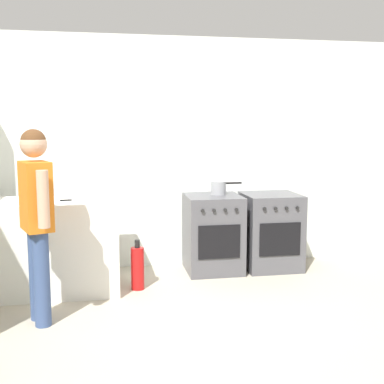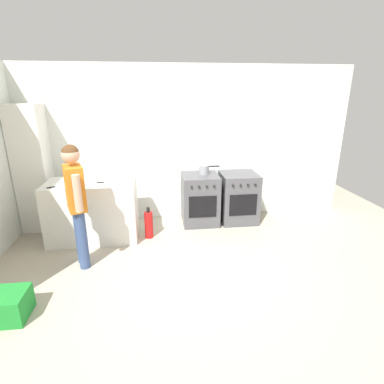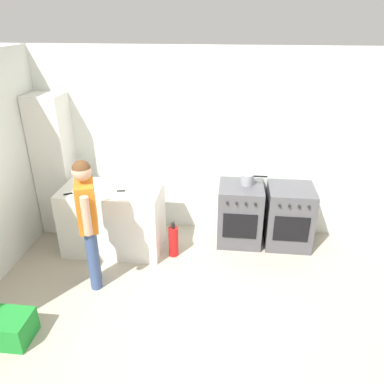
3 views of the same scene
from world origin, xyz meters
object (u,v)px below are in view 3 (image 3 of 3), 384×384
Objects in this scene: knife_utility at (73,193)px; pot at (247,179)px; larder_cabinet at (55,165)px; knife_bread at (129,191)px; fire_extinguisher at (173,241)px; person at (88,215)px; recycling_crate_lower at (5,328)px; oven_right at (289,216)px; oven_left at (240,214)px.

pot is at bearing 16.08° from knife_utility.
pot is 0.17× the size of larder_cabinet.
knife_bread reaches higher than fire_extinguisher.
larder_cabinet reaches higher than knife_bread.
person is at bearing -54.59° from knife_utility.
pot is 2.73m from larder_cabinet.
pot is 0.22× the size of person.
person is 1.36m from recycling_crate_lower.
oven_right is 0.42× the size of larder_cabinet.
larder_cabinet is (-3.32, 0.10, 0.57)m from oven_right.
person is (-2.38, -1.16, 0.51)m from oven_right.
oven_left is at bearing -180.00° from oven_right.
larder_cabinet is at bearing 98.82° from recycling_crate_lower.
knife_bread is at bearing -163.57° from oven_left.
knife_utility is at bearing -163.92° from pot.
pot is 3.31m from recycling_crate_lower.
oven_right is 0.78m from pot.
pot is at bearing 17.83° from knife_bread.
person reaches higher than knife_bread.
person is at bearing -110.38° from knife_bread.
oven_right is at bearing 11.36° from knife_bread.
person is 0.79× the size of larder_cabinet.
knife_utility is at bearing -52.17° from larder_cabinet.
pot is at bearing 34.42° from person.
fire_extinguisher is (-1.54, -0.48, -0.21)m from oven_right.
fire_extinguisher is (-0.87, -0.48, -0.21)m from oven_left.
oven_right is at bearing 11.56° from knife_utility.
person is 1.30m from fire_extinguisher.
oven_right is (0.67, 0.00, 0.00)m from oven_left.
person is (-1.78, -1.22, 0.01)m from pot.
oven_right is 2.43× the size of knife_bread.
pot reaches higher than oven_left.
oven_right is at bearing 17.24° from fire_extinguisher.
oven_right is at bearing 0.00° from oven_left.
fire_extinguisher is (0.84, 0.68, -0.72)m from person.
larder_cabinet reaches higher than pot.
knife_utility is at bearing 125.41° from person.
knife_utility is at bearing -168.44° from oven_right.
knife_utility reaches higher than oven_right.
oven_right reaches higher than recycling_crate_lower.
person is at bearing -145.84° from oven_left.
recycling_crate_lower is (-0.60, -0.93, -0.80)m from person.
knife_utility is 1.71m from recycling_crate_lower.
larder_cabinet is at bearing 179.17° from pot.
knife_bread reaches higher than oven_left.
pot is 1.30m from fire_extinguisher.
person reaches higher than pot.
oven_right is 2.70m from person.
pot reaches higher than fire_extinguisher.
oven_right is at bearing -1.76° from larder_cabinet.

